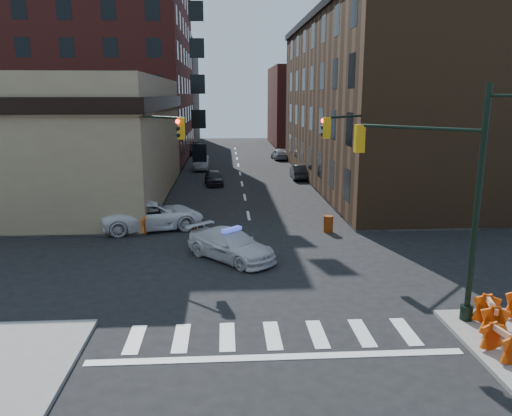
{
  "coord_description": "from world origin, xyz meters",
  "views": [
    {
      "loc": [
        -1.49,
        -21.86,
        7.78
      ],
      "look_at": [
        0.04,
        2.58,
        2.2
      ],
      "focal_mm": 35.0,
      "sensor_mm": 36.0,
      "label": 1
    }
  ],
  "objects": [
    {
      "name": "ground",
      "position": [
        0.0,
        0.0,
        0.0
      ],
      "size": [
        140.0,
        140.0,
        0.0
      ],
      "primitive_type": "plane",
      "color": "black",
      "rests_on": "ground"
    },
    {
      "name": "barricade_se_c",
      "position": [
        6.64,
        -8.83,
        0.58
      ],
      "size": [
        0.78,
        1.24,
        0.87
      ],
      "primitive_type": null,
      "rotation": [
        0.0,
        0.0,
        1.76
      ],
      "color": "#C43509",
      "rests_on": "sidewalk_se"
    },
    {
      "name": "parked_car_enear",
      "position": [
        5.5,
        24.43,
        0.68
      ],
      "size": [
        1.53,
        4.16,
        1.36
      ],
      "primitive_type": "imported",
      "rotation": [
        0.0,
        0.0,
        3.12
      ],
      "color": "black",
      "rests_on": "ground"
    },
    {
      "name": "signal_pole_ne",
      "position": [
        5.84,
        5.35,
        4.34
      ],
      "size": [
        3.67,
        3.58,
        8.0
      ],
      "rotation": [
        0.0,
        0.0,
        -2.36
      ],
      "color": "black",
      "rests_on": "sidewalk_ne"
    },
    {
      "name": "commercial_row_ne",
      "position": [
        13.0,
        22.5,
        7.0
      ],
      "size": [
        14.0,
        34.0,
        14.0
      ],
      "primitive_type": "cube",
      "color": "#452E1B",
      "rests_on": "ground"
    },
    {
      "name": "parked_car_wdeep",
      "position": [
        -5.5,
        44.83,
        0.73
      ],
      "size": [
        2.54,
        5.18,
        1.45
      ],
      "primitive_type": "imported",
      "rotation": [
        0.0,
        0.0,
        -0.1
      ],
      "color": "black",
      "rests_on": "ground"
    },
    {
      "name": "parked_car_wfar",
      "position": [
        -3.97,
        30.96,
        0.7
      ],
      "size": [
        1.52,
        4.27,
        1.4
      ],
      "primitive_type": "imported",
      "rotation": [
        0.0,
        0.0,
        -0.01
      ],
      "color": "#95989D",
      "rests_on": "ground"
    },
    {
      "name": "barrel_road",
      "position": [
        4.42,
        5.69,
        0.48
      ],
      "size": [
        0.58,
        0.58,
        0.97
      ],
      "primitive_type": "cylinder",
      "rotation": [
        0.0,
        0.0,
        -0.08
      ],
      "color": "#C95009",
      "rests_on": "ground"
    },
    {
      "name": "apartment_block",
      "position": [
        -18.5,
        40.0,
        12.0
      ],
      "size": [
        25.0,
        25.0,
        24.0
      ],
      "primitive_type": "cube",
      "color": "maroon",
      "rests_on": "ground"
    },
    {
      "name": "tree_ne_far",
      "position": [
        7.5,
        34.0,
        3.49
      ],
      "size": [
        3.0,
        3.0,
        4.85
      ],
      "color": "black",
      "rests_on": "sidewalk_ne"
    },
    {
      "name": "sidewalk_ne",
      "position": [
        23.0,
        32.75,
        0.07
      ],
      "size": [
        34.0,
        54.5,
        0.15
      ],
      "primitive_type": "cube",
      "color": "gray",
      "rests_on": "ground"
    },
    {
      "name": "pickup",
      "position": [
        -5.8,
        7.0,
        0.83
      ],
      "size": [
        6.49,
        4.31,
        1.66
      ],
      "primitive_type": "imported",
      "rotation": [
        0.0,
        0.0,
        1.86
      ],
      "color": "white",
      "rests_on": "ground"
    },
    {
      "name": "pedestrian_a",
      "position": [
        -7.2,
        6.0,
        0.97
      ],
      "size": [
        0.69,
        0.55,
        1.63
      ],
      "primitive_type": "imported",
      "rotation": [
        0.0,
        0.0,
        -0.3
      ],
      "color": "black",
      "rests_on": "sidewalk_nw"
    },
    {
      "name": "parked_car_efar",
      "position": [
        5.12,
        38.74,
        0.64
      ],
      "size": [
        1.89,
        3.91,
        1.29
      ],
      "primitive_type": "imported",
      "rotation": [
        0.0,
        0.0,
        3.24
      ],
      "color": "gray",
      "rests_on": "ground"
    },
    {
      "name": "signal_pole_se",
      "position": [
        6.04,
        -5.52,
        4.61
      ],
      "size": [
        5.4,
        5.27,
        8.0
      ],
      "rotation": [
        0.0,
        0.0,
        2.36
      ],
      "color": "black",
      "rests_on": "sidewalk_se"
    },
    {
      "name": "sidewalk_nw",
      "position": [
        -23.0,
        32.75,
        0.07
      ],
      "size": [
        34.0,
        54.5,
        0.15
      ],
      "primitive_type": "cube",
      "color": "gray",
      "rests_on": "ground"
    },
    {
      "name": "pedestrian_b",
      "position": [
        -10.28,
        6.9,
        1.05
      ],
      "size": [
        1.05,
        0.93,
        1.8
      ],
      "primitive_type": "imported",
      "rotation": [
        0.0,
        0.0,
        0.34
      ],
      "color": "black",
      "rests_on": "sidewalk_nw"
    },
    {
      "name": "bank_building",
      "position": [
        -17.0,
        16.5,
        4.5
      ],
      "size": [
        22.0,
        22.0,
        9.0
      ],
      "primitive_type": "cube",
      "color": "#8F805D",
      "rests_on": "ground"
    },
    {
      "name": "filler_ne",
      "position": [
        14.0,
        58.0,
        6.0
      ],
      "size": [
        16.0,
        16.0,
        12.0
      ],
      "primitive_type": "cube",
      "color": "maroon",
      "rests_on": "ground"
    },
    {
      "name": "pedestrian_c",
      "position": [
        -11.97,
        6.0,
        1.02
      ],
      "size": [
        1.09,
        0.62,
        1.74
      ],
      "primitive_type": "imported",
      "rotation": [
        0.0,
        0.0,
        0.2
      ],
      "color": "#202530",
      "rests_on": "sidewalk_nw"
    },
    {
      "name": "filler_nw",
      "position": [
        -16.0,
        62.0,
        8.0
      ],
      "size": [
        20.0,
        18.0,
        16.0
      ],
      "primitive_type": "cube",
      "color": "brown",
      "rests_on": "ground"
    },
    {
      "name": "barrel_bank",
      "position": [
        -3.5,
        6.74,
        0.44
      ],
      "size": [
        0.64,
        0.64,
        0.89
      ],
      "primitive_type": "cylinder",
      "rotation": [
        0.0,
        0.0,
        0.38
      ],
      "color": "red",
      "rests_on": "ground"
    },
    {
      "name": "barricade_nw_a",
      "position": [
        -6.5,
        5.7,
        0.62
      ],
      "size": [
        1.35,
        0.84,
        0.94
      ],
      "primitive_type": null,
      "rotation": [
        0.0,
        0.0,
        -0.18
      ],
      "color": "#E3460A",
      "rests_on": "sidewalk_nw"
    },
    {
      "name": "police_car",
      "position": [
        -1.27,
        1.18,
        0.71
      ],
      "size": [
        4.81,
        4.97,
        1.43
      ],
      "primitive_type": "imported",
      "rotation": [
        0.0,
        0.0,
        0.75
      ],
      "color": "silver",
      "rests_on": "ground"
    },
    {
      "name": "signal_pole_nw",
      "position": [
        -5.85,
        5.34,
        4.34
      ],
      "size": [
        3.58,
        3.67,
        8.0
      ],
      "rotation": [
        0.0,
        0.0,
        -0.79
      ],
      "color": "black",
      "rests_on": "sidewalk_nw"
    },
    {
      "name": "barricade_nw_b",
      "position": [
        -11.34,
        8.0,
        0.6
      ],
      "size": [
        1.23,
        0.65,
        0.9
      ],
      "primitive_type": null,
      "rotation": [
        0.0,
        0.0,
        -0.04
      ],
      "color": "#E3600A",
      "rests_on": "sidewalk_nw"
    },
    {
      "name": "barricade_se_b",
      "position": [
        7.19,
        -7.11,
        0.65
      ],
      "size": [
        0.98,
        1.46,
        1.01
      ],
      "primitive_type": null,
      "rotation": [
        0.0,
        0.0,
        1.32
      ],
      "color": "red",
      "rests_on": "sidewalk_se"
    },
    {
      "name": "tree_ne_near",
      "position": [
        7.5,
        26.0,
        3.49
      ],
      "size": [
        3.0,
        3.0,
        4.85
      ],
      "color": "black",
      "rests_on": "sidewalk_ne"
    },
    {
      "name": "parked_car_wnear",
      "position": [
        -2.5,
        21.73,
        0.64
      ],
      "size": [
        1.86,
        3.86,
        1.27
      ],
      "primitive_type": "imported",
      "rotation": [
        0.0,
        0.0,
        0.1
      ],
      "color": "black",
      "rests_on": "ground"
    }
  ]
}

